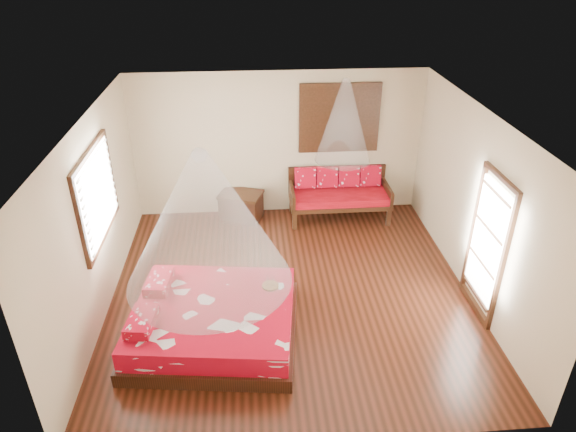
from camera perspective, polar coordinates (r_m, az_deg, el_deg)
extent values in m
cube|color=black|center=(8.14, 0.25, -8.43)|extent=(5.50, 5.50, 0.02)
cube|color=white|center=(6.81, 0.30, 10.81)|extent=(5.50, 5.50, 0.02)
cube|color=beige|center=(7.67, -20.73, -0.47)|extent=(0.02, 5.50, 2.80)
cube|color=beige|center=(8.06, 20.23, 1.05)|extent=(0.02, 5.50, 2.80)
cube|color=beige|center=(9.88, -1.07, 7.97)|extent=(5.50, 0.02, 2.80)
cube|color=beige|center=(5.13, 2.93, -14.51)|extent=(5.50, 0.02, 2.80)
cube|color=black|center=(7.37, -8.10, -12.36)|extent=(2.45, 2.27, 0.20)
cube|color=#A5051B|center=(7.21, -8.24, -10.86)|extent=(2.34, 2.15, 0.30)
cube|color=#A5051B|center=(6.95, -15.94, -11.18)|extent=(0.39, 0.62, 0.15)
cube|color=#A5051B|center=(7.58, -14.12, -7.11)|extent=(0.39, 0.62, 0.15)
cube|color=black|center=(9.65, 0.75, -0.37)|extent=(0.08, 0.08, 0.42)
cube|color=black|center=(9.96, 11.13, 0.04)|extent=(0.08, 0.08, 0.42)
cube|color=black|center=(10.29, 0.38, 1.62)|extent=(0.08, 0.08, 0.42)
cube|color=black|center=(10.58, 10.15, 1.95)|extent=(0.08, 0.08, 0.42)
cube|color=black|center=(10.00, 5.71, 1.71)|extent=(1.92, 0.85, 0.08)
cube|color=maroon|center=(9.95, 5.75, 2.27)|extent=(1.86, 0.79, 0.14)
cube|color=black|center=(10.22, 5.43, 4.14)|extent=(1.92, 0.06, 0.55)
cube|color=black|center=(9.82, 0.45, 2.35)|extent=(0.06, 0.85, 0.30)
cube|color=black|center=(10.13, 10.90, 2.68)|extent=(0.06, 0.85, 0.30)
cube|color=#A5051B|center=(9.99, 1.93, 4.23)|extent=(0.41, 0.20, 0.42)
cube|color=#A5051B|center=(10.04, 4.36, 4.30)|extent=(0.41, 0.20, 0.42)
cube|color=#A5051B|center=(10.11, 6.76, 4.37)|extent=(0.41, 0.20, 0.42)
cube|color=#A5051B|center=(10.20, 9.13, 4.42)|extent=(0.41, 0.20, 0.42)
cube|color=black|center=(10.06, -5.21, 1.02)|extent=(0.88, 0.75, 0.49)
cube|color=black|center=(9.93, -5.28, 2.40)|extent=(0.93, 0.80, 0.05)
cube|color=black|center=(9.80, 5.73, 10.77)|extent=(1.52, 0.06, 1.32)
cube|color=black|center=(9.79, 5.74, 10.75)|extent=(1.35, 0.04, 1.10)
cube|color=black|center=(7.70, -20.48, 2.21)|extent=(0.08, 1.74, 1.34)
cube|color=silver|center=(7.69, -20.19, 2.23)|extent=(0.04, 1.54, 1.10)
cube|color=black|center=(7.74, 21.21, -3.33)|extent=(0.08, 1.02, 2.16)
cube|color=white|center=(7.68, 21.20, -2.70)|extent=(0.03, 0.82, 1.70)
cylinder|color=brown|center=(7.39, -1.98, -7.76)|extent=(0.24, 0.24, 0.03)
cone|color=white|center=(6.36, -9.17, -0.39)|extent=(2.13, 2.13, 1.80)
cone|color=white|center=(9.33, 6.25, 10.45)|extent=(1.01, 1.01, 1.50)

